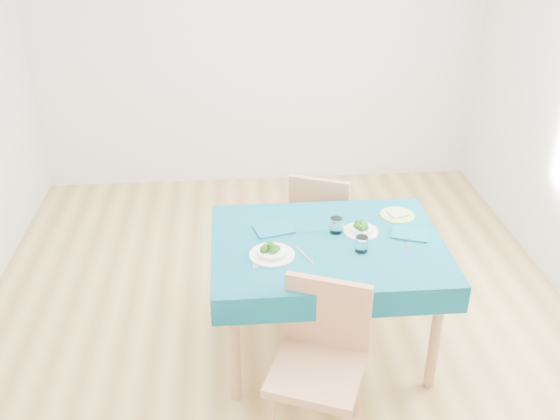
{
  "coord_description": "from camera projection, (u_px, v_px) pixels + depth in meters",
  "views": [
    {
      "loc": [
        -0.27,
        -3.25,
        2.6
      ],
      "look_at": [
        0.0,
        0.0,
        0.85
      ],
      "focal_mm": 40.0,
      "sensor_mm": 36.0,
      "label": 1
    }
  ],
  "objects": [
    {
      "name": "knife_near",
      "position": [
        304.0,
        254.0,
        3.43
      ],
      "size": [
        0.09,
        0.2,
        0.0
      ],
      "primitive_type": "cube",
      "rotation": [
        0.0,
        0.0,
        0.39
      ],
      "color": "silver",
      "rests_on": "table"
    },
    {
      "name": "side_plate",
      "position": [
        397.0,
        215.0,
        3.82
      ],
      "size": [
        0.21,
        0.21,
        0.01
      ],
      "primitive_type": "cylinder",
      "color": "#A7D96A",
      "rests_on": "table"
    },
    {
      "name": "chair_near",
      "position": [
        317.0,
        353.0,
        3.03
      ],
      "size": [
        0.59,
        0.61,
        1.1
      ],
      "primitive_type": "cube",
      "rotation": [
        0.0,
        0.0,
        -0.38
      ],
      "color": "#AC7650",
      "rests_on": "ground"
    },
    {
      "name": "table",
      "position": [
        326.0,
        296.0,
        3.73
      ],
      "size": [
        1.32,
        1.0,
        0.76
      ],
      "primitive_type": "cube",
      "color": "#084A60",
      "rests_on": "ground"
    },
    {
      "name": "tumbler_side",
      "position": [
        362.0,
        244.0,
        3.45
      ],
      "size": [
        0.07,
        0.07,
        0.09
      ],
      "primitive_type": "cylinder",
      "color": "white",
      "rests_on": "table"
    },
    {
      "name": "room_shell",
      "position": [
        280.0,
        131.0,
        3.46
      ],
      "size": [
        4.02,
        4.52,
        2.73
      ],
      "color": "olive",
      "rests_on": "ground"
    },
    {
      "name": "chair_far",
      "position": [
        325.0,
        212.0,
        4.39
      ],
      "size": [
        0.55,
        0.57,
        1.02
      ],
      "primitive_type": "cube",
      "rotation": [
        0.0,
        0.0,
        2.74
      ],
      "color": "#AC7650",
      "rests_on": "ground"
    },
    {
      "name": "fork_near",
      "position": [
        255.0,
        259.0,
        3.39
      ],
      "size": [
        0.02,
        0.18,
        0.0
      ],
      "primitive_type": "cube",
      "rotation": [
        0.0,
        0.0,
        -0.0
      ],
      "color": "silver",
      "rests_on": "table"
    },
    {
      "name": "napkin_far",
      "position": [
        410.0,
        234.0,
        3.62
      ],
      "size": [
        0.24,
        0.21,
        0.01
      ],
      "primitive_type": "cube",
      "rotation": [
        0.0,
        0.0,
        -0.36
      ],
      "color": "#0C546A",
      "rests_on": "table"
    },
    {
      "name": "bread_slice",
      "position": [
        397.0,
        213.0,
        3.82
      ],
      "size": [
        0.13,
        0.13,
        0.02
      ],
      "primitive_type": "cube",
      "rotation": [
        0.0,
        0.0,
        0.29
      ],
      "color": "beige",
      "rests_on": "side_plate"
    },
    {
      "name": "bowl_far",
      "position": [
        361.0,
        228.0,
        3.63
      ],
      "size": [
        0.2,
        0.2,
        0.06
      ],
      "primitive_type": null,
      "color": "white",
      "rests_on": "table"
    },
    {
      "name": "tumbler_center",
      "position": [
        336.0,
        225.0,
        3.63
      ],
      "size": [
        0.07,
        0.07,
        0.09
      ],
      "primitive_type": "cylinder",
      "color": "white",
      "rests_on": "table"
    },
    {
      "name": "knife_far",
      "position": [
        408.0,
        239.0,
        3.58
      ],
      "size": [
        0.06,
        0.2,
        0.0
      ],
      "primitive_type": "cube",
      "rotation": [
        0.0,
        0.0,
        -0.23
      ],
      "color": "silver",
      "rests_on": "table"
    },
    {
      "name": "bowl_near",
      "position": [
        272.0,
        250.0,
        3.41
      ],
      "size": [
        0.25,
        0.25,
        0.08
      ],
      "primitive_type": null,
      "color": "white",
      "rests_on": "table"
    },
    {
      "name": "fork_far",
      "position": [
        344.0,
        228.0,
        3.69
      ],
      "size": [
        0.06,
        0.18,
        0.0
      ],
      "primitive_type": "cube",
      "rotation": [
        0.0,
        0.0,
        0.19
      ],
      "color": "silver",
      "rests_on": "table"
    },
    {
      "name": "napkin_near",
      "position": [
        274.0,
        229.0,
        3.67
      ],
      "size": [
        0.25,
        0.21,
        0.01
      ],
      "primitive_type": "cube",
      "rotation": [
        0.0,
        0.0,
        0.25
      ],
      "color": "#0C546A",
      "rests_on": "table"
    }
  ]
}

